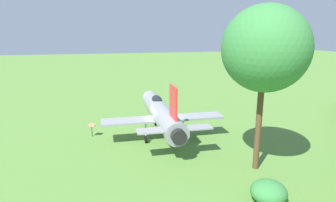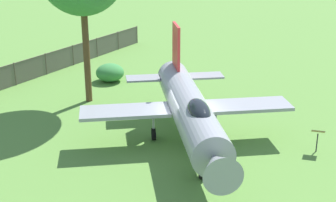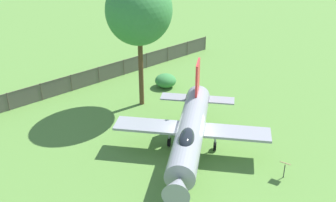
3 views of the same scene
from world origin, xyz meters
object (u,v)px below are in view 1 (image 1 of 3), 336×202
object	(u,v)px
display_jet	(161,113)
shrub_near_fence	(269,192)
shade_tree	(264,49)
info_plaque	(92,127)

from	to	relation	value
display_jet	shrub_near_fence	xyz separation A→B (m)	(-11.16, -3.21, -1.40)
shrub_near_fence	shade_tree	bearing A→B (deg)	-21.24
display_jet	shrub_near_fence	world-z (taller)	display_jet
shade_tree	info_plaque	distance (m)	15.13
shade_tree	display_jet	bearing A→B (deg)	31.61
shade_tree	info_plaque	bearing A→B (deg)	50.44
shade_tree	shrub_near_fence	distance (m)	8.10
display_jet	shade_tree	distance (m)	10.49
shade_tree	info_plaque	size ratio (longest dim) A/B	9.02
shrub_near_fence	info_plaque	xyz separation A→B (m)	(12.24, 8.99, 0.25)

